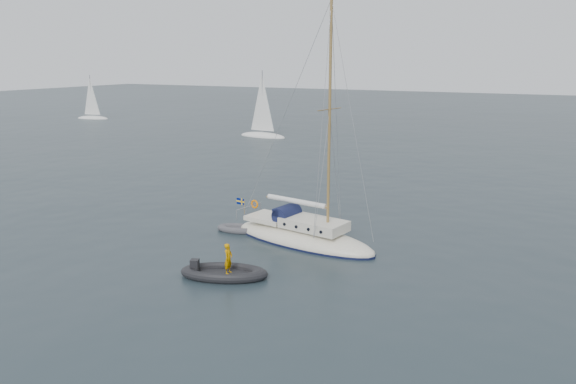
% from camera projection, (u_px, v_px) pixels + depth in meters
% --- Properties ---
extents(ground, '(300.00, 300.00, 0.00)m').
position_uv_depth(ground, '(328.00, 266.00, 27.50)').
color(ground, black).
rests_on(ground, ground).
extents(sailboat, '(9.36, 2.81, 13.33)m').
position_uv_depth(sailboat, '(303.00, 225.00, 30.83)').
color(sailboat, '#ECE8C9').
rests_on(sailboat, ground).
extents(dinghy, '(2.65, 1.20, 0.38)m').
position_uv_depth(dinghy, '(239.00, 229.00, 32.95)').
color(dinghy, '#525257').
rests_on(dinghy, ground).
extents(rib, '(4.14, 1.88, 1.66)m').
position_uv_depth(rib, '(224.00, 272.00, 26.07)').
color(rib, black).
rests_on(rib, ground).
extents(distant_yacht_c, '(6.75, 3.60, 8.94)m').
position_uv_depth(distant_yacht_c, '(262.00, 107.00, 71.73)').
color(distant_yacht_c, silver).
rests_on(distant_yacht_c, ground).
extents(distant_yacht_a, '(5.79, 3.09, 7.67)m').
position_uv_depth(distant_yacht_a, '(91.00, 99.00, 93.49)').
color(distant_yacht_a, silver).
rests_on(distant_yacht_a, ground).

